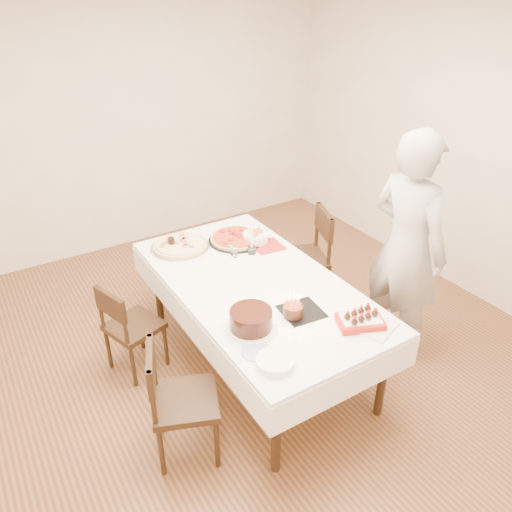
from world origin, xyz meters
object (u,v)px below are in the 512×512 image
chair_left_dessert (185,401)px  pizza_white (180,246)px  chair_left_savory (134,326)px  strawberry_box (360,321)px  chair_right_savory (301,259)px  pizza_pepperoni (236,238)px  dining_table (256,323)px  cola_glass (172,243)px  layer_cake (251,320)px  pasta_bowl (256,237)px  person (406,248)px  birthday_cake (293,306)px  taper_candle (252,236)px

chair_left_dessert → pizza_white: bearing=-92.1°
chair_left_savory → strawberry_box: 1.72m
chair_right_savory → pizza_pepperoni: size_ratio=2.01×
dining_table → strawberry_box: 0.95m
chair_left_savory → cola_glass: (0.51, 0.38, 0.40)m
pizza_pepperoni → layer_cake: 1.22m
dining_table → pizza_white: size_ratio=4.35×
dining_table → cola_glass: (-0.32, 0.82, 0.42)m
cola_glass → strawberry_box: bearing=-68.9°
chair_left_savory → chair_left_dessert: (-0.00, -0.94, 0.03)m
pasta_bowl → cola_glass: cola_glass is taller
layer_cake → strawberry_box: 0.71m
pizza_white → pasta_bowl: (0.60, -0.24, 0.02)m
pasta_bowl → pizza_white: bearing=158.3°
pasta_bowl → person: bearing=-52.7°
chair_right_savory → chair_left_savory: size_ratio=1.20×
pasta_bowl → layer_cake: (-0.65, -1.00, 0.03)m
chair_right_savory → chair_left_savory: chair_right_savory is taller
birthday_cake → pasta_bowl: bearing=71.4°
birthday_cake → strawberry_box: (0.32, -0.31, -0.05)m
chair_left_savory → chair_right_savory: bearing=164.5°
layer_cake → pizza_white: bearing=87.2°
chair_right_savory → chair_left_dessert: chair_right_savory is taller
pizza_white → birthday_cake: 1.30m
chair_right_savory → pasta_bowl: 0.56m
chair_left_savory → pizza_pepperoni: bearing=174.4°
birthday_cake → chair_left_dessert: bearing=-178.8°
pasta_bowl → birthday_cake: 1.10m
pizza_pepperoni → cola_glass: (-0.52, 0.16, 0.03)m
chair_left_savory → layer_cake: size_ratio=2.25×
layer_cake → cola_glass: bearing=90.0°
chair_left_savory → strawberry_box: size_ratio=2.71×
taper_candle → cola_glass: (-0.52, 0.42, -0.11)m
strawberry_box → chair_left_savory: bearing=132.7°
pizza_white → pasta_bowl: pasta_bowl is taller
dining_table → birthday_cake: 0.67m
chair_left_savory → person: size_ratio=0.42×
pasta_bowl → layer_cake: layer_cake is taller
dining_table → birthday_cake: birthday_cake is taller
birthday_cake → strawberry_box: bearing=-44.2°
dining_table → taper_candle: taper_candle is taller
pasta_bowl → taper_candle: (-0.13, -0.16, 0.12)m
pizza_pepperoni → pasta_bowl: (0.13, -0.10, 0.02)m
dining_table → pasta_bowl: (0.34, 0.55, 0.42)m
chair_left_savory → layer_cake: layer_cake is taller
chair_right_savory → strawberry_box: 1.41m
person → cola_glass: size_ratio=19.12×
chair_left_savory → pizza_pepperoni: size_ratio=1.67×
chair_left_savory → cola_glass: bearing=-160.8°
person → layer_cake: person is taller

